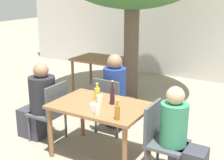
% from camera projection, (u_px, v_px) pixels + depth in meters
% --- Properties ---
extents(ground_plane, '(30.00, 30.00, 0.00)m').
position_uv_depth(ground_plane, '(101.00, 155.00, 4.22)').
color(ground_plane, gray).
extents(cafe_building_wall, '(10.00, 0.08, 2.80)m').
position_uv_depth(cafe_building_wall, '(196.00, 22.00, 7.35)').
color(cafe_building_wall, beige).
rests_on(cafe_building_wall, ground_plane).
extents(dining_table_front, '(1.22, 0.84, 0.73)m').
position_uv_depth(dining_table_front, '(100.00, 111.00, 4.04)').
color(dining_table_front, brown).
rests_on(dining_table_front, ground_plane).
extents(dining_table_back, '(0.99, 0.81, 0.73)m').
position_uv_depth(dining_table_back, '(98.00, 63.00, 6.70)').
color(dining_table_back, brown).
rests_on(dining_table_back, ground_plane).
extents(patio_chair_0, '(0.44, 0.44, 0.88)m').
position_uv_depth(patio_chair_0, '(51.00, 109.00, 4.49)').
color(patio_chair_0, '#474C51').
rests_on(patio_chair_0, ground_plane).
extents(patio_chair_1, '(0.44, 0.44, 0.88)m').
position_uv_depth(patio_chair_1, '(161.00, 136.00, 3.68)').
color(patio_chair_1, '#474C51').
rests_on(patio_chair_1, ground_plane).
extents(patio_chair_2, '(0.44, 0.44, 0.88)m').
position_uv_depth(patio_chair_2, '(110.00, 103.00, 4.74)').
color(patio_chair_2, '#474C51').
rests_on(patio_chair_2, ground_plane).
extents(person_seated_0, '(0.59, 0.38, 1.17)m').
position_uv_depth(person_seated_0, '(39.00, 104.00, 4.59)').
color(person_seated_0, '#383842').
rests_on(person_seated_0, ground_plane).
extents(person_seated_1, '(0.56, 0.32, 1.13)m').
position_uv_depth(person_seated_1, '(180.00, 141.00, 3.56)').
color(person_seated_1, '#383842').
rests_on(person_seated_1, ground_plane).
extents(person_seated_2, '(0.35, 0.58, 1.22)m').
position_uv_depth(person_seated_2, '(117.00, 95.00, 4.91)').
color(person_seated_2, '#383842').
rests_on(person_seated_2, ground_plane).
extents(wine_bottle_0, '(0.06, 0.06, 0.32)m').
position_uv_depth(wine_bottle_0, '(112.00, 95.00, 3.98)').
color(wine_bottle_0, '#331923').
rests_on(wine_bottle_0, dining_table_front).
extents(oil_cruet_1, '(0.08, 0.08, 0.23)m').
position_uv_depth(oil_cruet_1, '(97.00, 93.00, 4.16)').
color(oil_cruet_1, gold).
rests_on(oil_cruet_1, dining_table_front).
extents(amber_bottle_2, '(0.06, 0.06, 0.24)m').
position_uv_depth(amber_bottle_2, '(117.00, 112.00, 3.53)').
color(amber_bottle_2, '#9E661E').
rests_on(amber_bottle_2, dining_table_front).
extents(drinking_glass_0, '(0.08, 0.08, 0.08)m').
position_uv_depth(drinking_glass_0, '(93.00, 107.00, 3.83)').
color(drinking_glass_0, white).
rests_on(drinking_glass_0, dining_table_front).
extents(drinking_glass_1, '(0.08, 0.08, 0.09)m').
position_uv_depth(drinking_glass_1, '(100.00, 99.00, 4.08)').
color(drinking_glass_1, white).
rests_on(drinking_glass_1, dining_table_front).
extents(drinking_glass_2, '(0.07, 0.07, 0.13)m').
position_uv_depth(drinking_glass_2, '(97.00, 109.00, 3.69)').
color(drinking_glass_2, silver).
rests_on(drinking_glass_2, dining_table_front).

